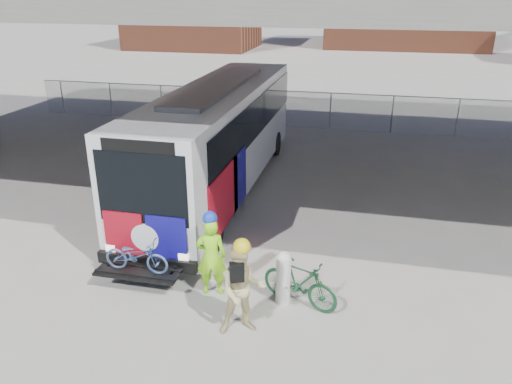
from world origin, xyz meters
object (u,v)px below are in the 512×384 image
(bus, at_px, (219,131))
(bike_parked, at_px, (300,283))
(cyclist_hivis, at_px, (211,255))
(bollard, at_px, (283,276))
(cyclist_tan, at_px, (242,289))

(bus, height_order, bike_parked, bus)
(bus, bearing_deg, cyclist_hivis, -74.69)
(bollard, relative_size, bike_parked, 0.69)
(cyclist_hivis, height_order, bike_parked, cyclist_hivis)
(bollard, height_order, cyclist_hivis, cyclist_hivis)
(bollard, height_order, bike_parked, bollard)
(bollard, relative_size, cyclist_hivis, 0.62)
(bollard, bearing_deg, cyclist_hivis, -180.00)
(bus, xyz_separation_m, cyclist_tan, (2.78, -7.54, -1.10))
(cyclist_hivis, relative_size, bike_parked, 1.12)
(bus, relative_size, cyclist_tan, 6.00)
(cyclist_tan, height_order, bike_parked, cyclist_tan)
(cyclist_hivis, distance_m, cyclist_tan, 1.59)
(bollard, bearing_deg, bus, 118.28)
(bus, bearing_deg, bike_parked, -59.18)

